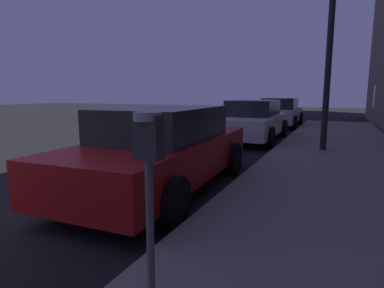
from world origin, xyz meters
The scene contains 5 objects.
parking_meter centered at (4.44, 0.80, 1.21)m, with size 0.19×0.19×1.39m.
car_red centered at (2.85, 3.72, 0.72)m, with size 2.14×4.66×1.43m.
car_white centered at (2.85, 10.05, 0.70)m, with size 2.00×4.56×1.43m.
car_silver centered at (2.85, 15.61, 0.71)m, with size 2.04×4.60×1.43m.
street_lamp centered at (5.26, 8.14, 3.50)m, with size 0.44×0.44×5.00m.
Camera 1 is at (5.59, -0.96, 1.67)m, focal length 29.33 mm.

